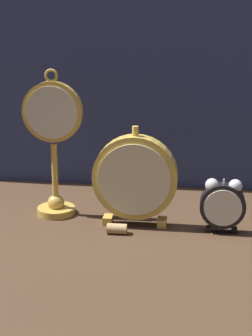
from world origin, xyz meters
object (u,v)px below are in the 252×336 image
at_px(mantel_clock_silver, 135,178).
at_px(alarm_clock_twin_bell, 223,203).
at_px(wine_cork, 117,229).
at_px(pocket_watch_on_stand, 54,145).

bearing_deg(mantel_clock_silver, alarm_clock_twin_bell, -4.80).
height_order(alarm_clock_twin_bell, mantel_clock_silver, mantel_clock_silver).
height_order(mantel_clock_silver, wine_cork, mantel_clock_silver).
bearing_deg(wine_cork, alarm_clock_twin_bell, 9.40).
distance_m(pocket_watch_on_stand, wine_cork, 0.24).
bearing_deg(alarm_clock_twin_bell, wine_cork, -170.60).
distance_m(mantel_clock_silver, wine_cork, 0.11).
height_order(pocket_watch_on_stand, wine_cork, pocket_watch_on_stand).
bearing_deg(pocket_watch_on_stand, mantel_clock_silver, -13.46).
xyz_separation_m(alarm_clock_twin_bell, mantel_clock_silver, (-0.19, 0.02, 0.04)).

